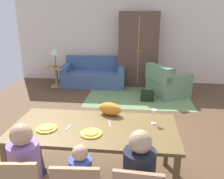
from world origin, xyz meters
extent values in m
cube|color=brown|center=(0.00, 0.48, -0.01)|extent=(6.78, 6.17, 0.02)
cube|color=beige|center=(0.00, 3.62, 1.35)|extent=(6.78, 0.10, 2.70)
cube|color=brown|center=(-0.14, -1.12, 0.74)|extent=(2.00, 0.96, 0.04)
cube|color=brown|center=(-1.08, -1.54, 0.36)|extent=(0.06, 0.06, 0.72)
cube|color=brown|center=(-1.08, -0.70, 0.36)|extent=(0.06, 0.06, 0.72)
cube|color=brown|center=(0.80, -0.70, 0.36)|extent=(0.06, 0.06, 0.72)
cylinder|color=yellow|center=(-0.69, -1.24, 0.77)|extent=(0.25, 0.25, 0.02)
cylinder|color=gold|center=(-0.69, -1.24, 0.78)|extent=(0.17, 0.17, 0.01)
cylinder|color=yellow|center=(-0.14, -1.30, 0.77)|extent=(0.25, 0.25, 0.02)
cylinder|color=gold|center=(-0.14, -1.30, 0.78)|extent=(0.17, 0.17, 0.01)
cylinder|color=silver|center=(0.58, -0.94, 0.76)|extent=(0.06, 0.06, 0.01)
cylinder|color=silver|center=(0.58, -0.94, 0.81)|extent=(0.01, 0.01, 0.09)
cone|color=silver|center=(0.58, -0.94, 0.90)|extent=(0.07, 0.07, 0.09)
cube|color=silver|center=(-0.44, -1.17, 0.76)|extent=(0.04, 0.15, 0.01)
cube|color=silver|center=(0.04, -1.02, 0.76)|extent=(0.05, 0.17, 0.01)
cylinder|color=#8F6BAC|center=(-0.69, -1.82, 0.68)|extent=(0.30, 0.30, 0.46)
sphere|color=tan|center=(-0.69, -1.82, 1.00)|extent=(0.21, 0.21, 0.21)
cylinder|color=#3F57BD|center=(-0.14, -1.82, 0.62)|extent=(0.22, 0.22, 0.33)
sphere|color=tan|center=(-0.14, -1.82, 0.85)|extent=(0.15, 0.15, 0.15)
cylinder|color=#1D1F2C|center=(0.41, -1.82, 0.68)|extent=(0.30, 0.30, 0.46)
sphere|color=tan|center=(0.41, -1.82, 1.00)|extent=(0.21, 0.21, 0.21)
ellipsoid|color=orange|center=(0.01, -0.74, 0.84)|extent=(0.35, 0.25, 0.17)
cube|color=#6A8B56|center=(0.39, 2.16, 0.00)|extent=(2.60, 1.80, 0.01)
cube|color=#425B86|center=(-0.90, 2.96, 0.21)|extent=(1.80, 0.84, 0.42)
cube|color=#425B86|center=(-0.90, 3.30, 0.62)|extent=(1.80, 0.20, 0.40)
cube|color=#425B86|center=(-1.71, 2.96, 0.52)|extent=(0.18, 0.84, 0.20)
cube|color=#425B86|center=(-0.10, 2.96, 0.52)|extent=(0.18, 0.84, 0.20)
cube|color=slate|center=(1.16, 2.36, 0.21)|extent=(1.17, 1.17, 0.42)
cube|color=slate|center=(0.87, 2.18, 0.62)|extent=(0.63, 0.82, 0.40)
cube|color=slate|center=(1.34, 2.08, 0.52)|extent=(0.80, 0.61, 0.20)
cube|color=slate|center=(0.98, 2.65, 0.52)|extent=(0.80, 0.61, 0.20)
cube|color=brown|center=(0.35, 3.23, 1.05)|extent=(1.10, 0.56, 2.10)
cube|color=gold|center=(0.35, 2.95, 1.05)|extent=(0.02, 0.01, 1.89)
sphere|color=gold|center=(0.29, 2.94, 1.05)|extent=(0.04, 0.04, 0.04)
sphere|color=gold|center=(0.41, 2.94, 1.05)|extent=(0.04, 0.04, 0.04)
cube|color=tan|center=(-1.97, 2.76, 0.56)|extent=(0.56, 0.56, 0.03)
cylinder|color=tan|center=(-1.97, 2.76, 0.27)|extent=(0.08, 0.08, 0.55)
cylinder|color=tan|center=(-1.97, 2.76, 0.01)|extent=(0.36, 0.36, 0.03)
cylinder|color=#534D3E|center=(-1.97, 2.76, 0.59)|extent=(0.16, 0.16, 0.02)
cylinder|color=#534D3E|center=(-1.97, 2.76, 0.77)|extent=(0.02, 0.02, 0.34)
cone|color=silver|center=(-1.97, 2.76, 1.03)|extent=(0.26, 0.26, 0.18)
cube|color=black|center=(0.61, 1.86, 0.13)|extent=(0.32, 0.16, 0.26)
camera|label=1|loc=(0.37, -3.69, 2.09)|focal=38.37mm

